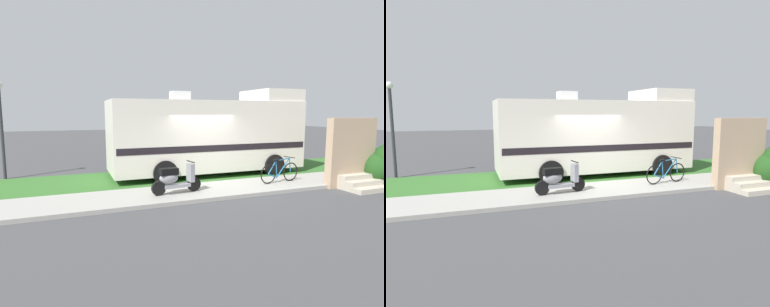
# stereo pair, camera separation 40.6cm
# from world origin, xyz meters

# --- Properties ---
(ground_plane) EXTENTS (80.00, 80.00, 0.00)m
(ground_plane) POSITION_xyz_m (0.00, 0.00, 0.00)
(ground_plane) COLOR #424244
(sidewalk) EXTENTS (24.00, 2.00, 0.12)m
(sidewalk) POSITION_xyz_m (0.00, -1.20, 0.06)
(sidewalk) COLOR #9E9B93
(sidewalk) RESTS_ON ground
(grass_strip) EXTENTS (24.00, 3.40, 0.08)m
(grass_strip) POSITION_xyz_m (0.00, 1.50, 0.04)
(grass_strip) COLOR #336628
(grass_strip) RESTS_ON ground
(motorhome_rv) EXTENTS (7.89, 2.68, 3.54)m
(motorhome_rv) POSITION_xyz_m (0.84, 1.50, 1.68)
(motorhome_rv) COLOR silver
(motorhome_rv) RESTS_ON ground
(scooter) EXTENTS (1.63, 0.51, 0.97)m
(scooter) POSITION_xyz_m (-1.63, -1.34, 0.58)
(scooter) COLOR black
(scooter) RESTS_ON ground
(bicycle) EXTENTS (1.70, 0.52, 0.89)m
(bicycle) POSITION_xyz_m (2.32, -1.22, 0.50)
(bicycle) COLOR black
(bicycle) RESTS_ON ground
(pickup_truck_near) EXTENTS (5.40, 2.32, 1.74)m
(pickup_truck_near) POSITION_xyz_m (1.87, 5.63, 0.94)
(pickup_truck_near) COLOR #1E478C
(pickup_truck_near) RESTS_ON ground
(pickup_truck_far) EXTENTS (5.12, 2.18, 1.82)m
(pickup_truck_far) POSITION_xyz_m (2.41, 9.13, 0.97)
(pickup_truck_far) COLOR #1E478C
(pickup_truck_far) RESTS_ON ground
(porch_steps) EXTENTS (2.00, 1.26, 2.40)m
(porch_steps) POSITION_xyz_m (4.57, -2.29, 0.97)
(porch_steps) COLOR #BCB29E
(porch_steps) RESTS_ON ground
(bottle_green) EXTENTS (0.08, 0.08, 0.28)m
(bottle_green) POSITION_xyz_m (4.82, -1.26, 0.24)
(bottle_green) COLOR brown
(bottle_green) RESTS_ON ground
(street_lamp_post) EXTENTS (0.28, 0.28, 3.77)m
(street_lamp_post) POSITION_xyz_m (-6.96, 3.60, 2.32)
(street_lamp_post) COLOR #333338
(street_lamp_post) RESTS_ON ground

